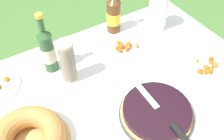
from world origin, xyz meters
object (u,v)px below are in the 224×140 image
at_px(serving_knife, 162,113).
at_px(bundt_cake, 28,139).
at_px(berry_tart, 156,112).
at_px(paper_towel_roll, 158,11).
at_px(cider_bottle_amber, 114,14).
at_px(cider_bottle_green, 48,50).
at_px(snack_plate_left, 207,68).
at_px(cup_stack, 68,62).
at_px(snack_plate_far, 127,47).

xyz_separation_m(serving_knife, bundt_cake, (-0.51, 0.18, -0.02)).
distance_m(berry_tart, paper_towel_roll, 0.64).
bearing_deg(cider_bottle_amber, bundt_cake, -145.91).
bearing_deg(cider_bottle_green, berry_tart, -61.40).
xyz_separation_m(serving_knife, snack_plate_left, (0.40, 0.11, -0.05)).
xyz_separation_m(berry_tart, cup_stack, (-0.23, 0.39, 0.09)).
bearing_deg(cider_bottle_green, snack_plate_far, -10.57).
bearing_deg(snack_plate_far, berry_tart, -107.58).
distance_m(cup_stack, snack_plate_far, 0.38).
distance_m(bundt_cake, cider_bottle_green, 0.43).
distance_m(serving_knife, cider_bottle_green, 0.61).
xyz_separation_m(snack_plate_left, snack_plate_far, (-0.26, 0.35, 0.00)).
bearing_deg(serving_knife, cider_bottle_amber, -12.91).
height_order(snack_plate_left, snack_plate_far, snack_plate_far).
height_order(berry_tart, snack_plate_left, berry_tart).
bearing_deg(snack_plate_far, snack_plate_left, -53.43).
relative_size(berry_tart, serving_knife, 0.87).
relative_size(berry_tart, paper_towel_roll, 1.37).
height_order(bundt_cake, snack_plate_far, bundt_cake).
bearing_deg(cider_bottle_green, paper_towel_roll, -0.70).
bearing_deg(berry_tart, paper_towel_roll, 51.93).
bearing_deg(cider_bottle_amber, berry_tart, -104.66).
bearing_deg(cider_bottle_amber, cider_bottle_green, -166.81).
distance_m(cup_stack, cider_bottle_amber, 0.44).
xyz_separation_m(bundt_cake, snack_plate_left, (0.91, -0.07, -0.04)).
bearing_deg(bundt_cake, serving_knife, -19.69).
height_order(serving_knife, cider_bottle_green, cider_bottle_green).
height_order(cider_bottle_amber, paper_towel_roll, cider_bottle_amber).
distance_m(snack_plate_left, snack_plate_far, 0.44).
height_order(cup_stack, cider_bottle_green, cider_bottle_green).
xyz_separation_m(cider_bottle_amber, snack_plate_left, (0.24, -0.53, -0.10)).
xyz_separation_m(bundt_cake, cup_stack, (0.29, 0.24, 0.07)).
bearing_deg(snack_plate_far, cup_stack, -173.51).
bearing_deg(snack_plate_left, serving_knife, -164.48).
bearing_deg(serving_knife, paper_towel_roll, -35.39).
bearing_deg(snack_plate_far, cider_bottle_green, 169.43).
relative_size(berry_tart, cider_bottle_green, 0.98).
bearing_deg(berry_tart, bundt_cake, 163.28).
bearing_deg(snack_plate_left, cup_stack, 153.61).
height_order(serving_knife, snack_plate_left, serving_knife).
relative_size(serving_knife, snack_plate_left, 1.66).
relative_size(cider_bottle_green, paper_towel_roll, 1.40).
bearing_deg(paper_towel_roll, snack_plate_left, -89.38).
bearing_deg(cider_bottle_green, cider_bottle_amber, 13.19).
height_order(bundt_cake, paper_towel_roll, paper_towel_roll).
xyz_separation_m(bundt_cake, cider_bottle_green, (0.24, 0.35, 0.08)).
bearing_deg(berry_tart, cider_bottle_amber, 75.34).
xyz_separation_m(cider_bottle_green, paper_towel_roll, (0.67, -0.01, -0.01)).
height_order(bundt_cake, cider_bottle_amber, cider_bottle_amber).
relative_size(snack_plate_left, snack_plate_far, 1.01).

